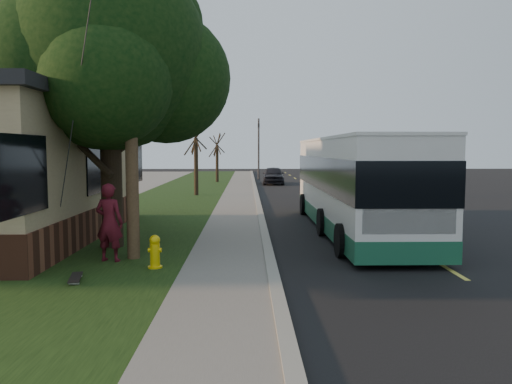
% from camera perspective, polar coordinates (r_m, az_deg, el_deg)
% --- Properties ---
extents(ground, '(120.00, 120.00, 0.00)m').
position_cam_1_polar(ground, '(11.31, 1.78, -8.93)').
color(ground, black).
rests_on(ground, ground).
extents(road, '(8.00, 80.00, 0.01)m').
position_cam_1_polar(road, '(21.63, 11.12, -2.39)').
color(road, black).
rests_on(road, ground).
extents(curb, '(0.25, 80.00, 0.12)m').
position_cam_1_polar(curb, '(21.15, 0.46, -2.31)').
color(curb, gray).
rests_on(curb, ground).
extents(sidewalk, '(2.00, 80.00, 0.08)m').
position_cam_1_polar(sidewalk, '(21.15, -2.26, -2.37)').
color(sidewalk, slate).
rests_on(sidewalk, ground).
extents(grass_verge, '(5.00, 80.00, 0.07)m').
position_cam_1_polar(grass_verge, '(21.51, -11.63, -2.36)').
color(grass_verge, black).
rests_on(grass_verge, ground).
extents(fire_hydrant, '(0.32, 0.32, 0.74)m').
position_cam_1_polar(fire_hydrant, '(11.39, -11.48, -6.70)').
color(fire_hydrant, yellow).
rests_on(fire_hydrant, grass_verge).
extents(utility_pole, '(2.86, 3.21, 9.07)m').
position_cam_1_polar(utility_pole, '(12.43, -14.25, 13.66)').
color(utility_pole, '#473321').
rests_on(utility_pole, ground).
extents(leafy_tree, '(6.30, 6.00, 7.80)m').
position_cam_1_polar(leafy_tree, '(14.31, -16.23, 14.61)').
color(leafy_tree, black).
rests_on(leafy_tree, grass_verge).
extents(bare_tree_near, '(1.38, 1.21, 4.31)m').
position_cam_1_polar(bare_tree_near, '(29.13, -6.87, 3.74)').
color(bare_tree_near, black).
rests_on(bare_tree_near, grass_verge).
extents(bare_tree_far, '(1.38, 1.21, 4.03)m').
position_cam_1_polar(bare_tree_far, '(41.05, -4.47, 3.87)').
color(bare_tree_far, black).
rests_on(bare_tree_far, grass_verge).
extents(traffic_signal, '(0.18, 0.22, 5.50)m').
position_cam_1_polar(traffic_signal, '(44.99, 0.30, 5.44)').
color(traffic_signal, '#2D2D30').
rests_on(traffic_signal, ground).
extents(transit_bus, '(2.63, 11.38, 3.08)m').
position_cam_1_polar(transit_bus, '(16.78, 11.16, 1.16)').
color(transit_bus, silver).
rests_on(transit_bus, ground).
extents(skateboarder, '(0.75, 0.58, 1.85)m').
position_cam_1_polar(skateboarder, '(12.22, -16.42, -3.35)').
color(skateboarder, '#52101C').
rests_on(skateboarder, grass_verge).
extents(skateboard_main, '(0.40, 0.88, 0.08)m').
position_cam_1_polar(skateboard_main, '(10.79, -19.93, -9.19)').
color(skateboard_main, black).
rests_on(skateboard_main, grass_verge).
extents(dumpster, '(1.62, 1.36, 1.30)m').
position_cam_1_polar(dumpster, '(20.29, -26.88, -1.34)').
color(dumpster, black).
rests_on(dumpster, building_lot).
extents(distant_car, '(1.80, 4.13, 1.38)m').
position_cam_1_polar(distant_car, '(39.25, 2.00, 1.92)').
color(distant_car, black).
rests_on(distant_car, ground).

